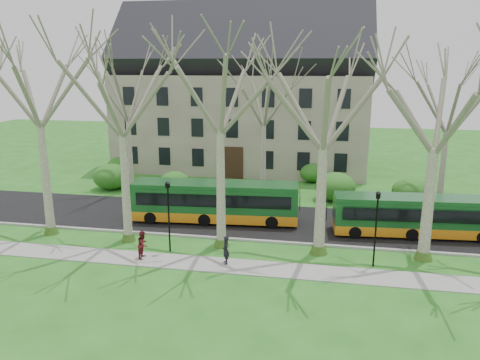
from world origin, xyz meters
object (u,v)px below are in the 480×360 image
Objects in this scene: bus_lead at (215,201)px; pedestrian_a at (226,250)px; bus_follow at (418,216)px; pedestrian_b at (143,244)px.

bus_lead is 7.50m from pedestrian_a.
bus_lead is at bearing 174.13° from bus_follow.
bus_follow is 13.32m from pedestrian_a.
pedestrian_a is (2.32, -7.10, -0.66)m from bus_lead.
bus_lead is 13.79m from bus_follow.
pedestrian_a is at bearing -153.91° from bus_follow.
bus_follow is at bearing 96.94° from pedestrian_a.
bus_lead is at bearing -17.43° from pedestrian_b.
bus_follow is 6.67× the size of pedestrian_a.
bus_lead reaches higher than pedestrian_b.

